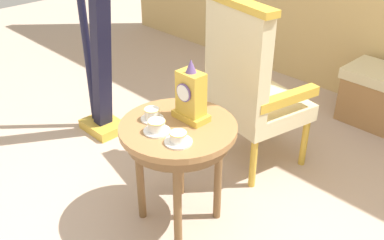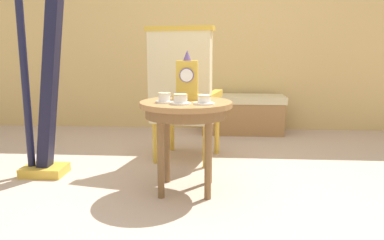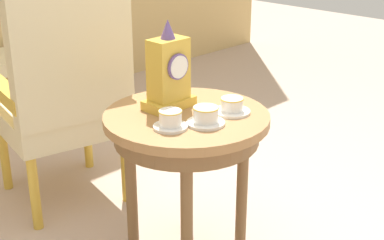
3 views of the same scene
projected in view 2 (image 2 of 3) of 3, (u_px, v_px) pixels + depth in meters
name	position (u px, v px, depth m)	size (l,w,h in m)	color
ground_plane	(189.00, 194.00, 2.55)	(10.00, 10.00, 0.00)	#BCA38E
wall_back	(204.00, 11.00, 4.50)	(6.00, 0.10, 2.80)	tan
side_table	(186.00, 114.00, 2.54)	(0.62, 0.62, 0.62)	#9E7042
teacup_left	(164.00, 98.00, 2.47)	(0.12, 0.12, 0.07)	white
teacup_right	(180.00, 99.00, 2.40)	(0.14, 0.14, 0.06)	white
teacup_center	(204.00, 100.00, 2.40)	(0.14, 0.14, 0.06)	white
mantel_clock	(187.00, 80.00, 2.59)	(0.19, 0.11, 0.34)	gold
armchair	(184.00, 93.00, 3.20)	(0.64, 0.63, 1.14)	beige
harp	(43.00, 84.00, 2.82)	(0.40, 0.24, 1.76)	gold
window_bench	(242.00, 114.00, 4.39)	(0.95, 0.40, 0.44)	beige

